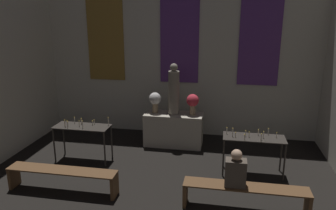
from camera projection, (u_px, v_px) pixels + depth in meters
wall_back at (180, 50)px, 8.92m from camera, size 7.70×0.16×4.69m
altar at (174, 129)px, 8.53m from camera, size 1.49×0.63×0.85m
statue at (174, 91)px, 8.25m from camera, size 0.28×0.28×1.30m
flower_vase_left at (155, 100)px, 8.41m from camera, size 0.32×0.32×0.54m
flower_vase_right at (193, 102)px, 8.24m from camera, size 0.32×0.32×0.54m
candle_rack_left at (82, 130)px, 7.57m from camera, size 1.29×0.52×1.04m
candle_rack_right at (254, 142)px, 6.90m from camera, size 1.29×0.52×1.04m
pew_back_left at (62, 175)px, 6.30m from camera, size 2.16×0.36×0.46m
pew_back_right at (245, 192)px, 5.69m from camera, size 2.16×0.36×0.46m
person_seated at (236, 170)px, 5.61m from camera, size 0.36×0.24×0.67m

